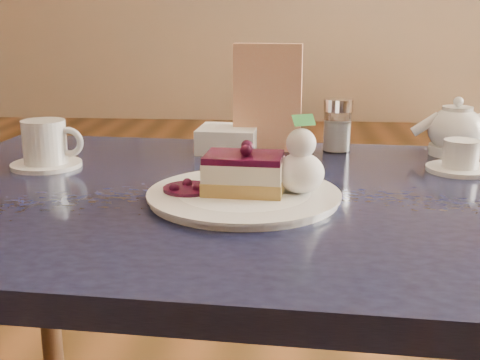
# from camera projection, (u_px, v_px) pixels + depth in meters

# --- Properties ---
(main_table) EXTENTS (1.23, 0.86, 0.74)m
(main_table) POSITION_uv_depth(u_px,v_px,m) (248.00, 236.00, 0.98)
(main_table) COLOR black
(main_table) RESTS_ON ground
(dessert_plate) EXTENTS (0.28, 0.28, 0.01)m
(dessert_plate) POSITION_uv_depth(u_px,v_px,m) (244.00, 196.00, 0.91)
(dessert_plate) COLOR white
(dessert_plate) RESTS_ON main_table
(cheesecake_slice) EXTENTS (0.12, 0.09, 0.06)m
(cheesecake_slice) POSITION_uv_depth(u_px,v_px,m) (244.00, 173.00, 0.90)
(cheesecake_slice) COLOR tan
(cheesecake_slice) RESTS_ON dessert_plate
(whipped_cream) EXTENTS (0.07, 0.07, 0.06)m
(whipped_cream) POSITION_uv_depth(u_px,v_px,m) (300.00, 173.00, 0.90)
(whipped_cream) COLOR white
(whipped_cream) RESTS_ON dessert_plate
(berry_sauce) EXTENTS (0.08, 0.08, 0.01)m
(berry_sauce) POSITION_uv_depth(u_px,v_px,m) (189.00, 189.00, 0.91)
(berry_sauce) COLOR black
(berry_sauce) RESTS_ON dessert_plate
(coffee_set) EXTENTS (0.14, 0.13, 0.09)m
(coffee_set) POSITION_uv_depth(u_px,v_px,m) (46.00, 146.00, 1.10)
(coffee_set) COLOR white
(coffee_set) RESTS_ON main_table
(tea_set) EXTENTS (0.16, 0.25, 0.10)m
(tea_set) POSITION_uv_depth(u_px,v_px,m) (456.00, 137.00, 1.17)
(tea_set) COLOR white
(tea_set) RESTS_ON main_table
(menu_card) EXTENTS (0.14, 0.04, 0.22)m
(menu_card) POSITION_uv_depth(u_px,v_px,m) (267.00, 98.00, 1.22)
(menu_card) COLOR beige
(menu_card) RESTS_ON main_table
(sugar_shaker) EXTENTS (0.06, 0.06, 0.11)m
(sugar_shaker) POSITION_uv_depth(u_px,v_px,m) (337.00, 125.00, 1.22)
(sugar_shaker) COLOR white
(sugar_shaker) RESTS_ON main_table
(napkin_stack) EXTENTS (0.13, 0.13, 0.05)m
(napkin_stack) POSITION_uv_depth(u_px,v_px,m) (228.00, 139.00, 1.23)
(napkin_stack) COLOR white
(napkin_stack) RESTS_ON main_table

